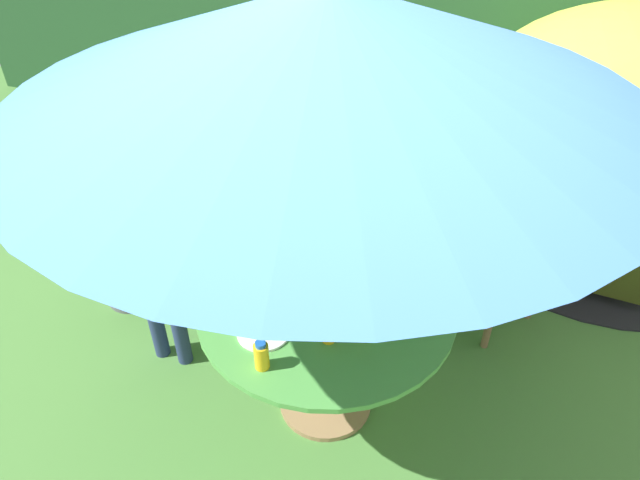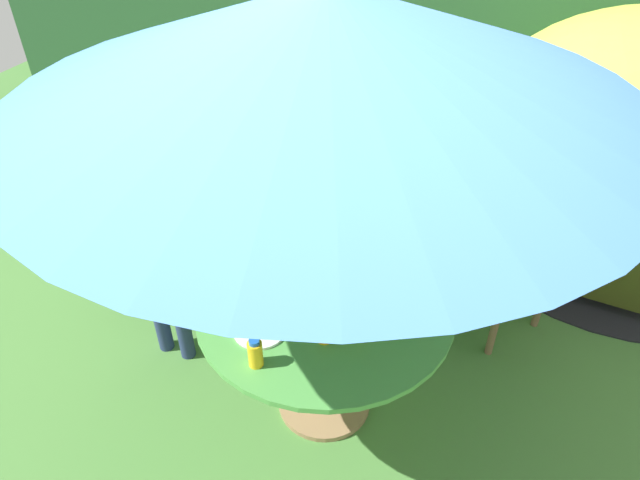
# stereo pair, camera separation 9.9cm
# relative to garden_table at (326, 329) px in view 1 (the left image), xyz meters

# --- Properties ---
(ground_plane) EXTENTS (10.00, 10.00, 0.02)m
(ground_plane) POSITION_rel_garden_table_xyz_m (0.00, 0.00, -0.54)
(ground_plane) COLOR #477A38
(hedge_backdrop) EXTENTS (9.00, 0.70, 1.75)m
(hedge_backdrop) POSITION_rel_garden_table_xyz_m (0.00, 3.14, 0.34)
(hedge_backdrop) COLOR #234C28
(hedge_backdrop) RESTS_ON ground_plane
(garden_table) EXTENTS (1.12, 1.12, 0.70)m
(garden_table) POSITION_rel_garden_table_xyz_m (0.00, 0.00, 0.00)
(garden_table) COLOR #93704C
(garden_table) RESTS_ON ground_plane
(patio_umbrella) EXTENTS (2.18, 2.18, 2.00)m
(patio_umbrella) POSITION_rel_garden_table_xyz_m (0.00, 0.00, 1.28)
(patio_umbrella) COLOR #B7AD8C
(patio_umbrella) RESTS_ON ground_plane
(wooden_chair) EXTENTS (0.65, 0.63, 1.04)m
(wooden_chair) POSITION_rel_garden_table_xyz_m (0.70, 1.00, 0.05)
(wooden_chair) COLOR brown
(wooden_chair) RESTS_ON ground_plane
(dome_tent) EXTENTS (2.34, 2.34, 1.52)m
(dome_tent) POSITION_rel_garden_table_xyz_m (1.35, 2.08, 0.22)
(dome_tent) COLOR #B2C63F
(dome_tent) RESTS_ON ground_plane
(potted_plant) EXTENTS (0.42, 0.42, 0.61)m
(potted_plant) POSITION_rel_garden_table_xyz_m (-1.36, 0.38, -0.20)
(potted_plant) COLOR #595960
(potted_plant) RESTS_ON ground_plane
(child_in_blue_shirt) EXTENTS (0.31, 0.46, 1.44)m
(child_in_blue_shirt) POSITION_rel_garden_table_xyz_m (0.28, 0.82, 0.39)
(child_in_blue_shirt) COLOR navy
(child_in_blue_shirt) RESTS_ON ground_plane
(child_in_yellow_shirt) EXTENTS (0.44, 0.22, 1.29)m
(child_in_yellow_shirt) POSITION_rel_garden_table_xyz_m (-0.88, 0.03, 0.29)
(child_in_yellow_shirt) COLOR navy
(child_in_yellow_shirt) RESTS_ON ground_plane
(snack_bowl) EXTENTS (0.17, 0.17, 0.08)m
(snack_bowl) POSITION_rel_garden_table_xyz_m (0.04, 0.19, 0.21)
(snack_bowl) COLOR white
(snack_bowl) RESTS_ON garden_table
(plate_near_left) EXTENTS (0.22, 0.22, 0.03)m
(plate_near_left) POSITION_rel_garden_table_xyz_m (-0.28, 0.17, 0.18)
(plate_near_left) COLOR red
(plate_near_left) RESTS_ON garden_table
(plate_center_back) EXTENTS (0.22, 0.22, 0.03)m
(plate_center_back) POSITION_rel_garden_table_xyz_m (-0.18, -0.26, 0.18)
(plate_center_back) COLOR white
(plate_center_back) RESTS_ON garden_table
(plate_front_edge) EXTENTS (0.23, 0.23, 0.03)m
(plate_front_edge) POSITION_rel_garden_table_xyz_m (0.30, 0.26, 0.18)
(plate_front_edge) COLOR #338CD8
(plate_front_edge) RESTS_ON garden_table
(juice_bottle_near_right) EXTENTS (0.06, 0.06, 0.11)m
(juice_bottle_near_right) POSITION_rel_garden_table_xyz_m (0.08, -0.21, 0.22)
(juice_bottle_near_right) COLOR yellow
(juice_bottle_near_right) RESTS_ON garden_table
(juice_bottle_far_left) EXTENTS (0.05, 0.05, 0.12)m
(juice_bottle_far_left) POSITION_rel_garden_table_xyz_m (0.20, -0.14, 0.23)
(juice_bottle_far_left) COLOR yellow
(juice_bottle_far_left) RESTS_ON garden_table
(juice_bottle_far_right) EXTENTS (0.06, 0.06, 0.12)m
(juice_bottle_far_right) POSITION_rel_garden_table_xyz_m (0.07, 0.33, 0.23)
(juice_bottle_far_right) COLOR yellow
(juice_bottle_far_right) RESTS_ON garden_table
(juice_bottle_center_front) EXTENTS (0.04, 0.04, 0.12)m
(juice_bottle_center_front) POSITION_rel_garden_table_xyz_m (0.12, -0.10, 0.23)
(juice_bottle_center_front) COLOR yellow
(juice_bottle_center_front) RESTS_ON garden_table
(juice_bottle_mid_left) EXTENTS (0.05, 0.05, 0.12)m
(juice_bottle_mid_left) POSITION_rel_garden_table_xyz_m (0.30, 0.06, 0.23)
(juice_bottle_mid_left) COLOR yellow
(juice_bottle_mid_left) RESTS_ON garden_table
(juice_bottle_mid_right) EXTENTS (0.06, 0.06, 0.13)m
(juice_bottle_mid_right) POSITION_rel_garden_table_xyz_m (-0.12, -0.42, 0.24)
(juice_bottle_mid_right) COLOR yellow
(juice_bottle_mid_right) RESTS_ON garden_table
(cup_near) EXTENTS (0.06, 0.06, 0.07)m
(cup_near) POSITION_rel_garden_table_xyz_m (0.17, 0.08, 0.21)
(cup_near) COLOR #4C99D8
(cup_near) RESTS_ON garden_table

